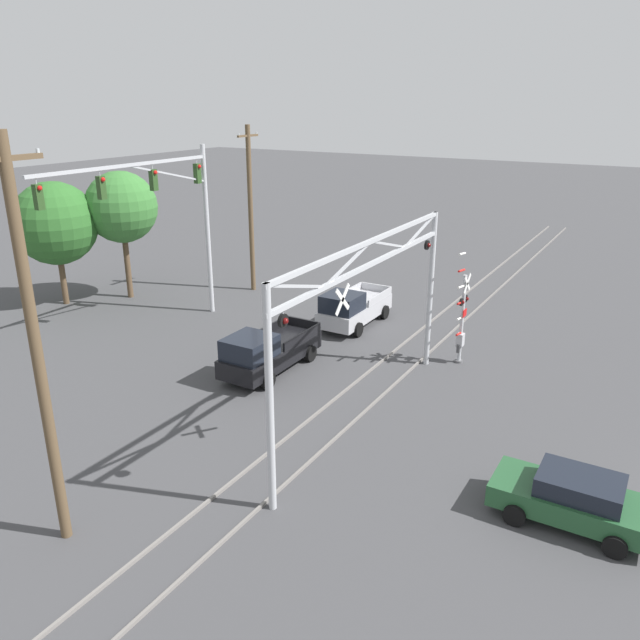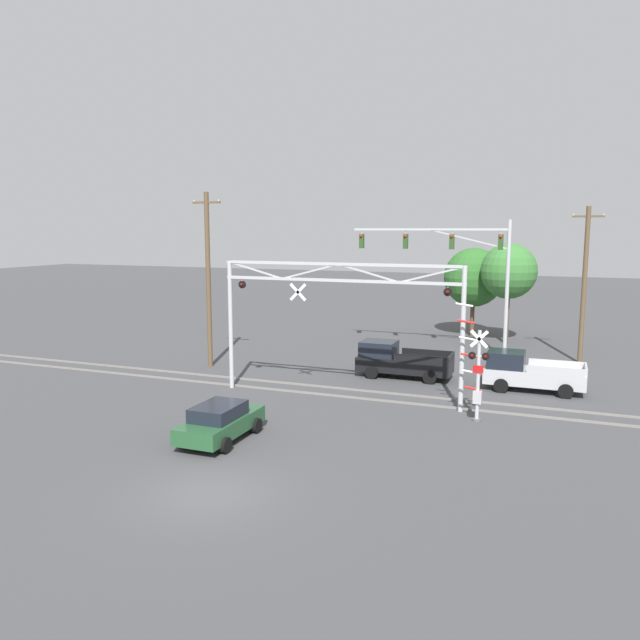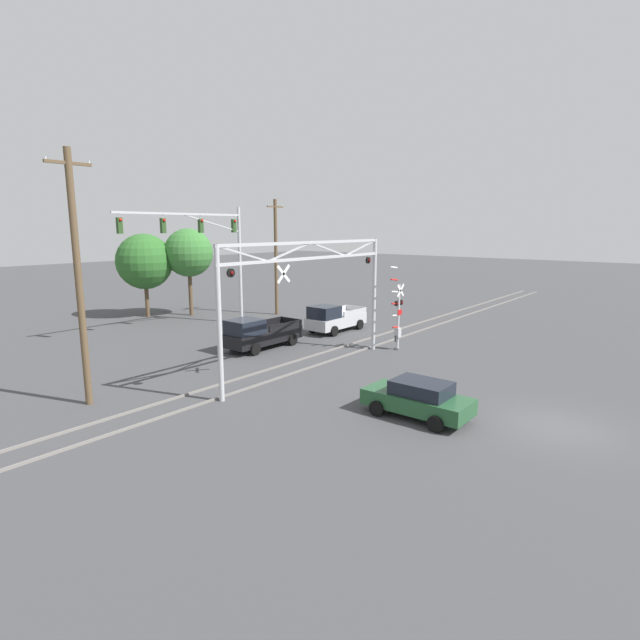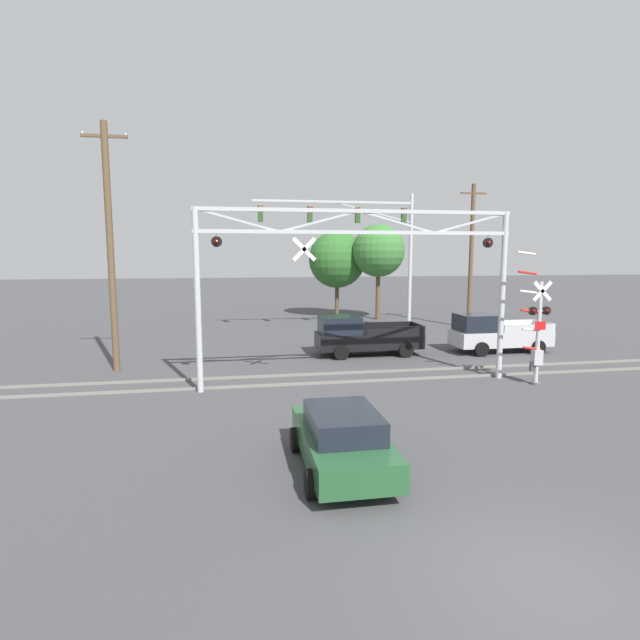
% 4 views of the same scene
% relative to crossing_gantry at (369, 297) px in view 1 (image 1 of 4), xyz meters
% --- Properties ---
extents(rail_track_near, '(80.00, 0.08, 0.10)m').
position_rel_crossing_gantry_xyz_m(rail_track_near, '(0.02, 0.28, -4.57)').
color(rail_track_near, gray).
rests_on(rail_track_near, ground_plane).
extents(rail_track_far, '(80.00, 0.08, 0.10)m').
position_rel_crossing_gantry_xyz_m(rail_track_far, '(0.02, 1.72, -4.57)').
color(rail_track_far, gray).
rests_on(rail_track_far, ground_plane).
extents(crossing_gantry, '(11.93, 0.27, 6.59)m').
position_rel_crossing_gantry_xyz_m(crossing_gantry, '(0.00, 0.00, 0.00)').
color(crossing_gantry, '#B7BABF').
rests_on(crossing_gantry, ground_plane).
extents(crossing_signal_mast, '(1.48, 0.35, 5.07)m').
position_rel_crossing_gantry_xyz_m(crossing_signal_mast, '(6.68, -1.17, -2.68)').
color(crossing_signal_mast, '#B7BABF').
rests_on(crossing_signal_mast, ground_plane).
extents(traffic_signal_span, '(10.13, 0.39, 8.73)m').
position_rel_crossing_gantry_xyz_m(traffic_signal_span, '(4.13, 12.56, 1.46)').
color(traffic_signal_span, '#B7BABF').
rests_on(traffic_signal_span, ground_plane).
extents(pickup_truck_lead, '(5.17, 2.12, 1.96)m').
position_rel_crossing_gantry_xyz_m(pickup_truck_lead, '(1.63, 5.42, -3.69)').
color(pickup_truck_lead, black).
rests_on(pickup_truck_lead, ground_plane).
extents(pickup_truck_following, '(4.89, 2.12, 1.96)m').
position_rel_crossing_gantry_xyz_m(pickup_truck_following, '(8.46, 4.98, -3.69)').
color(pickup_truck_following, '#B7B7BC').
rests_on(pickup_truck_following, ground_plane).
extents(sedan_waiting, '(2.05, 4.15, 1.46)m').
position_rel_crossing_gantry_xyz_m(sedan_waiting, '(-2.23, -7.32, -3.87)').
color(sedan_waiting, '#23512D').
rests_on(sedan_waiting, ground_plane).
extents(utility_pole_left, '(1.80, 0.28, 10.27)m').
position_rel_crossing_gantry_xyz_m(utility_pole_left, '(-9.56, 4.03, 0.66)').
color(utility_pole_left, brown).
rests_on(utility_pole_left, ground_plane).
extents(utility_pole_right, '(1.80, 0.28, 9.50)m').
position_rel_crossing_gantry_xyz_m(utility_pole_right, '(11.09, 13.06, 0.27)').
color(utility_pole_right, brown).
rests_on(utility_pole_right, ground_plane).
extents(background_tree_beyond_span, '(4.46, 4.46, 6.76)m').
position_rel_crossing_gantry_xyz_m(background_tree_beyond_span, '(3.56, 20.49, -0.11)').
color(background_tree_beyond_span, brown).
rests_on(background_tree_beyond_span, ground_plane).
extents(background_tree_far_left_verge, '(3.94, 3.94, 7.17)m').
position_rel_crossing_gantry_xyz_m(background_tree_far_left_verge, '(6.27, 18.30, 0.55)').
color(background_tree_far_left_verge, brown).
rests_on(background_tree_far_left_verge, ground_plane).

